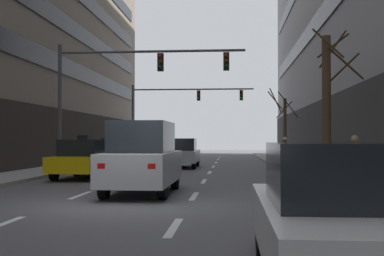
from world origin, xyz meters
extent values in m
plane|color=#515156|center=(0.00, 0.00, 0.00)|extent=(120.00, 120.00, 0.00)
cube|color=gray|center=(6.37, 0.00, 0.07)|extent=(2.63, 80.00, 0.14)
cube|color=silver|center=(-1.69, -3.00, 0.00)|extent=(0.16, 2.00, 0.01)
cube|color=silver|center=(-1.69, 2.00, 0.00)|extent=(0.16, 2.00, 0.01)
cube|color=silver|center=(-1.69, 7.00, 0.00)|extent=(0.16, 2.00, 0.01)
cube|color=silver|center=(-1.69, 12.00, 0.00)|extent=(0.16, 2.00, 0.01)
cube|color=silver|center=(-1.69, 17.00, 0.00)|extent=(0.16, 2.00, 0.01)
cube|color=silver|center=(-1.69, 22.00, 0.00)|extent=(0.16, 2.00, 0.01)
cube|color=silver|center=(-1.69, 27.00, 0.00)|extent=(0.16, 2.00, 0.01)
cube|color=silver|center=(-1.69, 32.00, 0.00)|extent=(0.16, 2.00, 0.01)
cube|color=silver|center=(1.69, -3.00, 0.00)|extent=(0.16, 2.00, 0.01)
cube|color=silver|center=(1.69, 2.00, 0.00)|extent=(0.16, 2.00, 0.01)
cube|color=silver|center=(1.69, 7.00, 0.00)|extent=(0.16, 2.00, 0.01)
cube|color=silver|center=(1.69, 12.00, 0.00)|extent=(0.16, 2.00, 0.01)
cube|color=silver|center=(1.69, 17.00, 0.00)|extent=(0.16, 2.00, 0.01)
cube|color=silver|center=(1.69, 22.00, 0.00)|extent=(0.16, 2.00, 0.01)
cube|color=silver|center=(1.69, 27.00, 0.00)|extent=(0.16, 2.00, 0.01)
cube|color=silver|center=(1.69, 32.00, 0.00)|extent=(0.16, 2.00, 0.01)
cylinder|color=black|center=(-0.73, 3.89, 0.34)|extent=(0.23, 0.68, 0.68)
cylinder|color=black|center=(0.91, 3.88, 0.34)|extent=(0.23, 0.68, 0.68)
cylinder|color=black|center=(-0.75, 1.13, 0.34)|extent=(0.23, 0.68, 0.68)
cylinder|color=black|center=(0.89, 1.12, 0.34)|extent=(0.23, 0.68, 0.68)
cube|color=#B7BABF|center=(0.08, 2.51, 0.80)|extent=(1.91, 4.52, 0.92)
cube|color=black|center=(0.08, 2.51, 1.72)|extent=(1.65, 2.67, 0.92)
cube|color=white|center=(-0.57, 4.72, 0.96)|extent=(0.21, 0.08, 0.14)
cube|color=red|center=(-0.59, 0.30, 0.96)|extent=(0.21, 0.08, 0.14)
cube|color=white|center=(0.75, 4.72, 0.96)|extent=(0.21, 0.08, 0.14)
cube|color=red|center=(0.73, 0.29, 0.96)|extent=(0.21, 0.08, 0.14)
cylinder|color=black|center=(-4.18, 9.39, 0.33)|extent=(0.23, 0.66, 0.65)
cylinder|color=black|center=(-2.60, 9.35, 0.33)|extent=(0.23, 0.66, 0.65)
cylinder|color=black|center=(-4.25, 6.72, 0.33)|extent=(0.23, 0.66, 0.65)
cylinder|color=black|center=(-2.67, 6.68, 0.33)|extent=(0.23, 0.66, 0.65)
cube|color=yellow|center=(-3.42, 8.03, 0.64)|extent=(1.92, 4.38, 0.63)
cube|color=black|center=(-3.43, 7.84, 1.29)|extent=(1.62, 1.91, 0.67)
cube|color=white|center=(-4.01, 10.18, 0.75)|extent=(0.20, 0.08, 0.14)
cube|color=red|center=(-4.11, 5.92, 0.75)|extent=(0.20, 0.08, 0.14)
cube|color=white|center=(-2.74, 10.15, 0.75)|extent=(0.20, 0.08, 0.14)
cube|color=red|center=(-2.84, 5.89, 0.75)|extent=(0.20, 0.08, 0.14)
cube|color=black|center=(-3.43, 7.84, 1.72)|extent=(0.44, 0.21, 0.18)
cylinder|color=black|center=(-4.23, 16.02, 0.34)|extent=(0.24, 0.69, 0.68)
cylinder|color=black|center=(-2.57, 16.05, 0.34)|extent=(0.24, 0.69, 0.68)
cylinder|color=black|center=(-4.19, 13.23, 0.34)|extent=(0.24, 0.69, 0.68)
cylinder|color=black|center=(-2.53, 13.26, 0.34)|extent=(0.24, 0.69, 0.68)
cube|color=maroon|center=(-3.38, 14.64, 0.67)|extent=(1.97, 4.58, 0.66)
cube|color=black|center=(-3.38, 14.43, 1.35)|extent=(1.68, 1.99, 0.70)
cube|color=white|center=(-4.08, 16.86, 0.79)|extent=(0.21, 0.09, 0.14)
cube|color=red|center=(-4.01, 12.40, 0.79)|extent=(0.21, 0.09, 0.14)
cube|color=white|center=(-2.75, 16.88, 0.79)|extent=(0.21, 0.09, 0.14)
cube|color=red|center=(-2.68, 12.42, 0.79)|extent=(0.21, 0.09, 0.14)
cylinder|color=black|center=(-4.22, 26.35, 0.31)|extent=(0.23, 0.63, 0.63)
cylinder|color=black|center=(-2.70, 26.39, 0.31)|extent=(0.23, 0.63, 0.63)
cylinder|color=black|center=(-4.15, 23.78, 0.31)|extent=(0.23, 0.63, 0.63)
cylinder|color=black|center=(-2.63, 23.83, 0.31)|extent=(0.23, 0.63, 0.63)
cube|color=#B7BABF|center=(-3.43, 25.09, 0.62)|extent=(1.86, 4.22, 0.61)
cube|color=black|center=(-3.42, 24.90, 1.24)|extent=(1.57, 1.85, 0.65)
cube|color=white|center=(-4.10, 27.12, 0.72)|extent=(0.19, 0.08, 0.13)
cube|color=red|center=(-3.98, 23.02, 0.72)|extent=(0.19, 0.08, 0.13)
cube|color=white|center=(-2.87, 27.15, 0.72)|extent=(0.19, 0.08, 0.13)
cube|color=red|center=(-2.76, 23.06, 0.72)|extent=(0.19, 0.08, 0.13)
cylinder|color=black|center=(-0.93, 17.34, 0.34)|extent=(0.23, 0.67, 0.67)
cylinder|color=black|center=(0.70, 17.34, 0.34)|extent=(0.23, 0.67, 0.67)
cylinder|color=black|center=(-0.92, 14.58, 0.34)|extent=(0.23, 0.67, 0.67)
cylinder|color=black|center=(0.71, 14.58, 0.34)|extent=(0.23, 0.67, 0.67)
cube|color=#B7BABF|center=(-0.11, 15.96, 0.66)|extent=(1.89, 4.50, 0.65)
cube|color=black|center=(-0.11, 15.76, 1.34)|extent=(1.64, 1.94, 0.69)
cube|color=white|center=(-0.78, 18.16, 0.78)|extent=(0.20, 0.08, 0.14)
cube|color=red|center=(-0.76, 13.75, 0.78)|extent=(0.20, 0.08, 0.14)
cube|color=white|center=(0.54, 18.17, 0.78)|extent=(0.20, 0.08, 0.14)
cube|color=red|center=(0.55, 13.76, 0.78)|extent=(0.20, 0.08, 0.14)
cylinder|color=black|center=(3.22, -5.14, 0.32)|extent=(0.22, 0.65, 0.65)
cylinder|color=black|center=(4.80, -5.15, 0.32)|extent=(0.22, 0.65, 0.65)
cube|color=white|center=(4.01, -6.47, 0.64)|extent=(1.83, 4.34, 0.63)
cube|color=black|center=(4.00, -6.67, 1.29)|extent=(1.58, 1.88, 0.67)
cube|color=white|center=(3.38, -4.34, 0.75)|extent=(0.20, 0.08, 0.14)
cube|color=white|center=(4.65, -4.35, 0.75)|extent=(0.20, 0.08, 0.14)
cylinder|color=#4C4C51|center=(-5.46, 10.67, 3.17)|extent=(0.18, 0.18, 6.06)
cylinder|color=#4C4C51|center=(-1.02, 10.67, 5.80)|extent=(8.88, 0.12, 0.12)
cube|color=black|center=(-0.57, 10.67, 5.28)|extent=(0.28, 0.24, 0.84)
sphere|color=red|center=(-0.57, 10.53, 5.54)|extent=(0.17, 0.17, 0.17)
sphere|color=#523505|center=(-0.57, 10.53, 5.28)|extent=(0.17, 0.17, 0.17)
sphere|color=#073E10|center=(-0.57, 10.53, 5.02)|extent=(0.17, 0.17, 0.17)
cube|color=black|center=(2.53, 10.67, 5.28)|extent=(0.28, 0.24, 0.84)
sphere|color=red|center=(2.53, 10.53, 5.54)|extent=(0.17, 0.17, 0.17)
sphere|color=#523505|center=(2.53, 10.53, 5.28)|extent=(0.17, 0.17, 0.17)
sphere|color=#073E10|center=(2.53, 10.53, 5.02)|extent=(0.17, 0.17, 0.17)
cylinder|color=#4C4C51|center=(-5.46, 28.06, 3.16)|extent=(0.18, 0.18, 6.03)
cylinder|color=#4C4C51|center=(-0.44, 28.06, 5.76)|extent=(10.04, 0.12, 0.12)
cube|color=black|center=(0.06, 28.06, 5.24)|extent=(0.28, 0.24, 0.84)
sphere|color=#4B0704|center=(0.06, 27.92, 5.50)|extent=(0.17, 0.17, 0.17)
sphere|color=#523505|center=(0.06, 27.92, 5.24)|extent=(0.17, 0.17, 0.17)
sphere|color=green|center=(0.06, 27.92, 4.98)|extent=(0.17, 0.17, 0.17)
cube|color=black|center=(3.58, 28.06, 5.24)|extent=(0.28, 0.24, 0.84)
sphere|color=#4B0704|center=(3.58, 27.92, 5.50)|extent=(0.17, 0.17, 0.17)
sphere|color=#523505|center=(3.58, 27.92, 5.24)|extent=(0.17, 0.17, 0.17)
sphere|color=green|center=(3.58, 27.92, 4.98)|extent=(0.17, 0.17, 0.17)
cylinder|color=#4C3823|center=(6.11, 18.76, 2.17)|extent=(0.20, 0.20, 4.06)
cylinder|color=#42301E|center=(6.13, 19.25, 3.52)|extent=(1.03, 0.11, 1.10)
cylinder|color=#42301E|center=(5.60, 18.22, 3.85)|extent=(1.16, 1.10, 1.60)
cylinder|color=#42301E|center=(5.50, 18.47, 4.06)|extent=(0.68, 1.29, 1.64)
cylinder|color=#42301E|center=(6.24, 18.16, 3.77)|extent=(1.28, 0.34, 1.61)
cylinder|color=#4C3823|center=(6.11, 5.35, 2.72)|extent=(0.31, 0.31, 5.16)
cylinder|color=#42301E|center=(6.44, 5.84, 5.04)|extent=(1.05, 0.75, 0.79)
cylinder|color=#42301E|center=(6.41, 5.76, 4.89)|extent=(0.91, 0.70, 1.28)
cylinder|color=#42301E|center=(6.08, 4.83, 4.94)|extent=(1.09, 0.13, 1.07)
cylinder|color=#42301E|center=(6.62, 4.65, 4.22)|extent=(1.47, 1.09, 1.00)
cylinder|color=#42301E|center=(6.73, 5.83, 4.13)|extent=(1.03, 1.31, 1.07)
cylinder|color=black|center=(5.87, 0.59, 0.55)|extent=(0.13, 0.13, 0.83)
cylinder|color=black|center=(5.98, 0.72, 0.55)|extent=(0.13, 0.13, 0.83)
cube|color=#3F5938|center=(5.92, 0.65, 1.26)|extent=(0.37, 0.39, 0.59)
sphere|color=#9E704C|center=(5.92, 0.65, 1.66)|extent=(0.21, 0.21, 0.21)
cylinder|color=#3F5938|center=(5.79, 0.48, 1.29)|extent=(0.09, 0.09, 0.53)
cylinder|color=#3F5938|center=(6.06, 0.83, 1.29)|extent=(0.09, 0.09, 0.53)
cylinder|color=brown|center=(5.74, 15.32, 0.56)|extent=(0.13, 0.13, 0.83)
cylinder|color=brown|center=(5.69, 15.16, 0.56)|extent=(0.13, 0.13, 0.83)
cube|color=#3F5938|center=(5.71, 15.24, 1.26)|extent=(0.29, 0.38, 0.59)
sphere|color=beige|center=(5.71, 15.24, 1.67)|extent=(0.21, 0.21, 0.21)
cylinder|color=#3F5938|center=(5.78, 15.45, 1.29)|extent=(0.09, 0.09, 0.53)
cylinder|color=#3F5938|center=(5.65, 15.03, 1.29)|extent=(0.09, 0.09, 0.53)
camera|label=1|loc=(2.77, -12.15, 1.67)|focal=45.72mm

